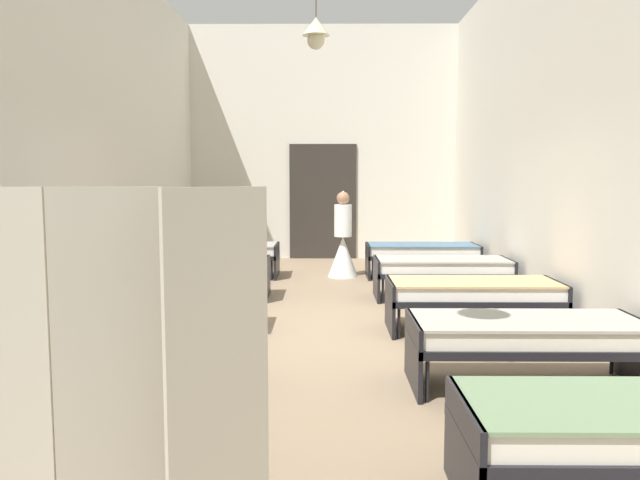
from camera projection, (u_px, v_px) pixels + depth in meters
name	position (u px, v px, depth m)	size (l,w,h in m)	color
ground_plane	(320.00, 335.00, 7.14)	(6.12, 13.25, 0.10)	#8C755B
room_shell	(321.00, 122.00, 8.13)	(5.92, 12.85, 4.84)	silver
bed_left_row_1	(111.00, 334.00, 5.22)	(1.90, 0.84, 0.57)	black
bed_right_row_1	(527.00, 335.00, 5.19)	(1.90, 0.84, 0.57)	black
bed_left_row_2	(168.00, 292.00, 7.11)	(1.90, 0.84, 0.57)	black
bed_right_row_2	(473.00, 293.00, 7.08)	(1.90, 0.84, 0.57)	black
bed_left_row_3	(201.00, 268.00, 9.00)	(1.90, 0.84, 0.57)	black
bed_right_row_3	(442.00, 268.00, 8.97)	(1.90, 0.84, 0.57)	black
bed_left_row_4	(223.00, 252.00, 10.89)	(1.90, 0.84, 0.57)	black
bed_right_row_4	(422.00, 252.00, 10.86)	(1.90, 0.84, 0.57)	black
nurse_near_aisle	(343.00, 246.00, 10.90)	(0.52, 0.52, 1.49)	white
privacy_screen	(109.00, 411.00, 2.40)	(1.23, 0.28, 1.70)	#BCB29E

